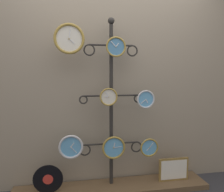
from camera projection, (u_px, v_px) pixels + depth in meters
name	position (u px, v px, depth m)	size (l,w,h in m)	color
shop_wall	(109.00, 67.00, 2.55)	(4.40, 0.04, 2.80)	gray
low_shelf	(112.00, 188.00, 2.48)	(2.20, 0.36, 0.06)	brown
display_stand	(111.00, 129.00, 2.47)	(0.73, 0.37, 1.93)	#282623
clock_top_left	(69.00, 39.00, 2.19)	(0.31, 0.04, 0.31)	silver
clock_top_center	(116.00, 47.00, 2.29)	(0.21, 0.04, 0.21)	#4C84B2
clock_middle_center	(109.00, 97.00, 2.33)	(0.19, 0.04, 0.19)	silver
clock_middle_right	(146.00, 99.00, 2.40)	(0.20, 0.04, 0.20)	#60A8DB
clock_bottom_left	(71.00, 147.00, 2.31)	(0.26, 0.04, 0.26)	#60A8DB
clock_bottom_center	(114.00, 148.00, 2.41)	(0.26, 0.04, 0.26)	#60A8DB
clock_bottom_right	(149.00, 147.00, 2.49)	(0.22, 0.04, 0.22)	#60A8DB
vinyl_record	(48.00, 179.00, 2.30)	(0.31, 0.01, 0.31)	black
picture_frame	(174.00, 169.00, 2.58)	(0.37, 0.02, 0.27)	olive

